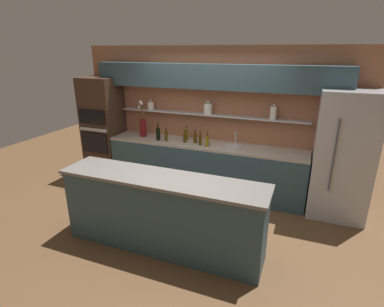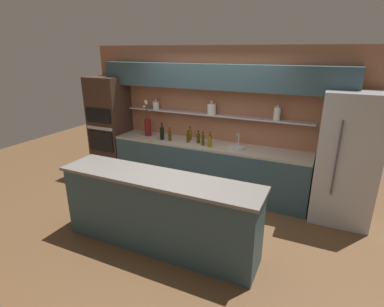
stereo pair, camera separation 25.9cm
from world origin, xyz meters
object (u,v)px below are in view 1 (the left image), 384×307
oven_tower (104,128)px  bottle_oil_3 (200,140)px  bottle_oil_6 (166,136)px  bottle_oil_2 (207,139)px  bottle_oil_5 (185,138)px  sink_fixture (234,146)px  bottle_wine_7 (158,134)px  bottle_oil_0 (186,135)px  flower_vase (143,126)px  bottle_oil_4 (195,138)px  refrigerator (343,156)px  bottle_oil_1 (207,142)px

oven_tower → bottle_oil_3: oven_tower is taller
bottle_oil_3 → bottle_oil_6: 0.66m
bottle_oil_2 → bottle_oil_5: size_ratio=1.07×
sink_fixture → bottle_oil_5: 0.91m
bottle_wine_7 → oven_tower: bearing=175.7°
bottle_oil_2 → bottle_wine_7: (-0.94, -0.07, 0.03)m
bottle_oil_0 → bottle_oil_6: 0.38m
oven_tower → bottle_oil_3: size_ratio=8.28×
flower_vase → sink_fixture: size_ratio=2.35×
flower_vase → bottle_oil_0: (0.87, 0.09, -0.10)m
bottle_oil_4 → flower_vase: bearing=178.0°
flower_vase → refrigerator: bearing=-1.0°
oven_tower → bottle_wine_7: oven_tower is taller
bottle_oil_5 → bottle_oil_6: bearing=-170.6°
refrigerator → sink_fixture: 1.71m
bottle_oil_1 → bottle_oil_2: bearing=108.3°
bottle_wine_7 → bottle_oil_3: bearing=-0.1°
bottle_oil_0 → flower_vase: bearing=-174.1°
sink_fixture → bottle_oil_6: size_ratio=1.17×
sink_fixture → bottle_oil_1: bearing=-160.2°
bottle_oil_0 → bottle_wine_7: size_ratio=0.77×
refrigerator → bottle_oil_1: bearing=-177.1°
bottle_oil_3 → bottle_oil_4: 0.15m
sink_fixture → bottle_oil_1: 0.47m
oven_tower → bottle_oil_5: bearing=-1.6°
bottle_wine_7 → bottle_oil_5: bearing=5.2°
bottle_oil_5 → bottle_oil_3: bearing=-8.8°
bottle_oil_4 → bottle_oil_6: bottle_oil_6 is taller
oven_tower → bottle_oil_4: oven_tower is taller
refrigerator → bottle_oil_0: size_ratio=7.92×
bottle_oil_0 → bottle_oil_3: bearing=-31.5°
bottle_wine_7 → refrigerator: bearing=1.1°
bottle_oil_5 → bottle_wine_7: (-0.52, -0.05, 0.03)m
bottle_oil_5 → bottle_oil_1: bearing=-11.7°
bottle_wine_7 → bottle_oil_1: bearing=-2.9°
bottle_oil_5 → bottle_wine_7: bottle_wine_7 is taller
bottle_oil_5 → bottle_oil_6: 0.35m
flower_vase → bottle_oil_0: bearing=5.9°
refrigerator → bottle_oil_2: refrigerator is taller
bottle_oil_5 → oven_tower: bearing=178.4°
bottle_oil_3 → bottle_wine_7: bearing=179.9°
bottle_oil_0 → bottle_wine_7: (-0.48, -0.21, 0.02)m
oven_tower → flower_vase: 0.92m
oven_tower → bottle_oil_1: (2.28, -0.15, -0.00)m
flower_vase → bottle_oil_2: bearing=-2.3°
bottle_oil_4 → bottle_wine_7: 0.71m
bottle_oil_5 → bottle_wine_7: bearing=-174.8°
bottle_oil_5 → bottle_wine_7: 0.52m
flower_vase → bottle_oil_5: bearing=-4.8°
bottle_oil_0 → bottle_oil_5: (0.04, -0.17, -0.01)m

